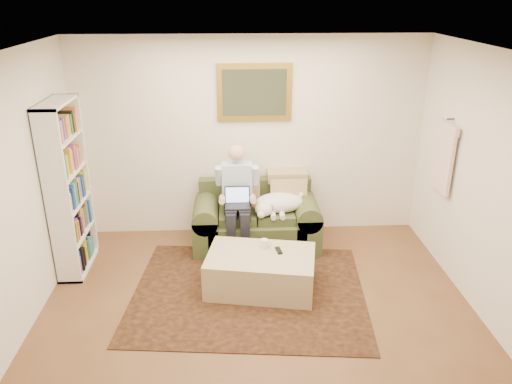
{
  "coord_description": "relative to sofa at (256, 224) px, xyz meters",
  "views": [
    {
      "loc": [
        -0.24,
        -3.73,
        3.11
      ],
      "look_at": [
        0.03,
        1.52,
        0.95
      ],
      "focal_mm": 35.0,
      "sensor_mm": 36.0,
      "label": 1
    }
  ],
  "objects": [
    {
      "name": "sleeping_dog",
      "position": [
        0.29,
        -0.08,
        0.33
      ],
      "size": [
        0.66,
        0.41,
        0.24
      ],
      "primitive_type": null,
      "color": "white",
      "rests_on": "sofa"
    },
    {
      "name": "rug",
      "position": [
        -0.14,
        -1.13,
        -0.27
      ],
      "size": [
        2.7,
        2.25,
        0.01
      ],
      "primitive_type": "cube",
      "rotation": [
        0.0,
        0.0,
        -0.1
      ],
      "color": "black",
      "rests_on": "room_shell"
    },
    {
      "name": "hanging_shirt",
      "position": [
        2.13,
        -0.46,
        1.08
      ],
      "size": [
        0.06,
        0.52,
        0.9
      ],
      "primitive_type": null,
      "color": "#FCD0D4",
      "rests_on": "room_shell"
    },
    {
      "name": "seated_man",
      "position": [
        -0.24,
        -0.15,
        0.4
      ],
      "size": [
        0.52,
        0.75,
        1.34
      ],
      "primitive_type": null,
      "color": "#8CABD8",
      "rests_on": "sofa"
    },
    {
      "name": "tv_remote",
      "position": [
        0.2,
        -0.99,
        0.16
      ],
      "size": [
        0.07,
        0.16,
        0.02
      ],
      "primitive_type": "cube",
      "rotation": [
        0.0,
        0.0,
        0.16
      ],
      "color": "black",
      "rests_on": "ottoman"
    },
    {
      "name": "bookshelf",
      "position": [
        -2.16,
        -0.46,
        0.73
      ],
      "size": [
        0.28,
        0.8,
        2.0
      ],
      "primitive_type": null,
      "color": "white",
      "rests_on": "room_shell"
    },
    {
      "name": "wall_mirror",
      "position": [
        0.0,
        0.41,
        1.63
      ],
      "size": [
        0.94,
        0.04,
        0.72
      ],
      "color": "gold",
      "rests_on": "room_shell"
    },
    {
      "name": "sofa",
      "position": [
        0.0,
        0.0,
        0.0
      ],
      "size": [
        1.59,
        0.81,
        0.96
      ],
      "color": "#3B4424",
      "rests_on": "room_shell"
    },
    {
      "name": "room_shell",
      "position": [
        -0.06,
        -1.71,
        1.03
      ],
      "size": [
        4.51,
        5.0,
        2.61
      ],
      "color": "brown",
      "rests_on": "ground"
    },
    {
      "name": "laptop",
      "position": [
        -0.24,
        -0.21,
        0.43
      ],
      "size": [
        0.31,
        0.24,
        0.22
      ],
      "color": "black",
      "rests_on": "seated_man"
    },
    {
      "name": "coffee_mug",
      "position": [
        0.04,
        -0.9,
        0.2
      ],
      "size": [
        0.08,
        0.08,
        0.1
      ],
      "primitive_type": "cylinder",
      "color": "white",
      "rests_on": "ottoman"
    },
    {
      "name": "ottoman",
      "position": [
        -0.0,
        -1.05,
        -0.06
      ],
      "size": [
        1.27,
        0.94,
        0.42
      ],
      "primitive_type": "cube",
      "rotation": [
        0.0,
        0.0,
        -0.18
      ],
      "color": "tan",
      "rests_on": "room_shell"
    }
  ]
}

